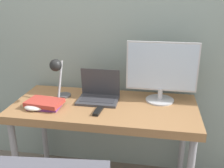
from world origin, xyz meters
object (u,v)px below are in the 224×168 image
monitor (162,70)px  laptop (99,94)px  desk_lamp (58,73)px  book_stack (45,104)px  game_controller (34,107)px

monitor → laptop: bearing=-172.0°
desk_lamp → laptop: bearing=14.7°
laptop → monitor: bearing=8.0°
laptop → book_stack: bearing=-150.8°
laptop → book_stack: laptop is taller
monitor → desk_lamp: (-0.76, -0.14, -0.01)m
book_stack → game_controller: size_ratio=1.85×
monitor → game_controller: size_ratio=3.59×
desk_lamp → game_controller: 0.30m
book_stack → game_controller: bearing=-134.8°
monitor → desk_lamp: bearing=-169.4°
laptop → game_controller: size_ratio=2.09×
monitor → book_stack: (-0.83, -0.27, -0.22)m
laptop → game_controller: 0.49m
desk_lamp → game_controller: (-0.12, -0.18, -0.21)m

